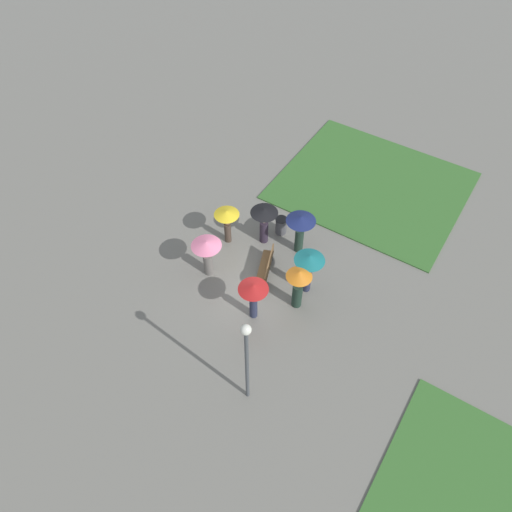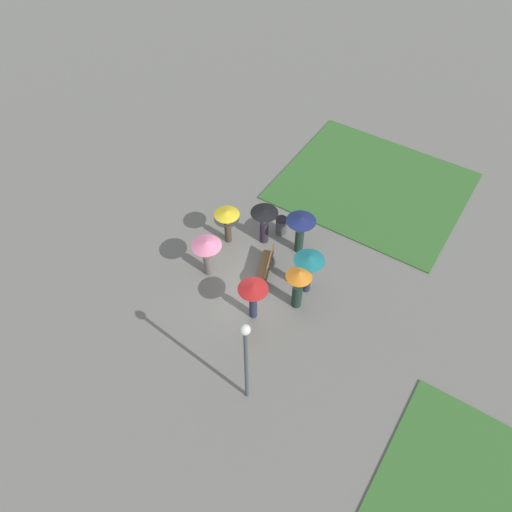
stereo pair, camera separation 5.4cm
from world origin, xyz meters
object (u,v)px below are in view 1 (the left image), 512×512
crowd_person_pink (207,251)px  crowd_person_red (253,293)px  crowd_person_black (264,219)px  lamp_post (247,354)px  crowd_person_orange (298,283)px  crowd_person_teal (309,264)px  crowd_person_navy (300,226)px  park_bench (266,267)px  crowd_person_yellow (227,219)px  trash_bin (281,226)px

crowd_person_pink → crowd_person_red: bearing=-111.3°
crowd_person_black → crowd_person_pink: bearing=66.4°
lamp_post → crowd_person_orange: 4.32m
crowd_person_teal → crowd_person_navy: bearing=167.0°
crowd_person_teal → crowd_person_navy: size_ratio=1.03×
park_bench → crowd_person_red: bearing=-2.6°
park_bench → crowd_person_navy: 2.12m
park_bench → crowd_person_navy: size_ratio=0.95×
crowd_person_orange → crowd_person_yellow: size_ratio=1.15×
trash_bin → crowd_person_orange: (2.91, 2.42, 0.93)m
park_bench → trash_bin: size_ratio=2.32×
crowd_person_orange → crowd_person_black: size_ratio=1.08×
lamp_post → crowd_person_pink: 5.65m
trash_bin → crowd_person_black: crowd_person_black is taller
crowd_person_teal → crowd_person_red: crowd_person_teal is taller
park_bench → crowd_person_black: crowd_person_black is taller
crowd_person_orange → crowd_person_red: size_ratio=1.07×
crowd_person_teal → crowd_person_red: bearing=-77.4°
crowd_person_pink → crowd_person_red: crowd_person_red is taller
crowd_person_pink → crowd_person_yellow: size_ratio=1.04×
park_bench → crowd_person_black: 2.03m
lamp_post → crowd_person_navy: bearing=-164.8°
crowd_person_pink → crowd_person_black: bearing=-24.0°
crowd_person_orange → crowd_person_teal: bearing=21.8°
park_bench → crowd_person_teal: size_ratio=0.92×
trash_bin → crowd_person_navy: (0.47, 1.12, 1.03)m
lamp_post → crowd_person_teal: lamp_post is taller
crowd_person_orange → crowd_person_pink: size_ratio=1.10×
crowd_person_red → crowd_person_yellow: bearing=-144.0°
park_bench → crowd_person_black: bearing=-165.9°
park_bench → lamp_post: lamp_post is taller
trash_bin → crowd_person_pink: bearing=-20.4°
lamp_post → crowd_person_orange: lamp_post is taller
crowd_person_red → crowd_person_orange: bearing=127.2°
park_bench → crowd_person_orange: (0.59, 1.72, 0.86)m
crowd_person_orange → crowd_person_red: bearing=158.9°
crowd_person_pink → park_bench: bearing=-65.3°
crowd_person_black → crowd_person_red: (3.41, 1.68, 0.12)m
crowd_person_red → lamp_post: bearing=16.8°
crowd_person_teal → crowd_person_yellow: (-0.47, -4.00, -0.21)m
crowd_person_pink → crowd_person_red: size_ratio=0.97×
crowd_person_red → park_bench: bearing=-174.3°
park_bench → crowd_person_yellow: crowd_person_yellow is taller
crowd_person_orange → crowd_person_black: 3.49m
crowd_person_navy → crowd_person_red: crowd_person_navy is taller
crowd_person_black → crowd_person_navy: (-0.33, 1.48, 0.12)m
crowd_person_red → crowd_person_black: bearing=-166.3°
park_bench → crowd_person_teal: bearing=77.1°
lamp_post → park_bench: bearing=-154.9°
park_bench → crowd_person_orange: 2.01m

